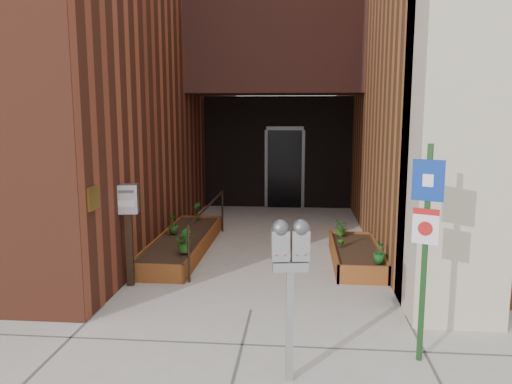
# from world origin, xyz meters

# --- Properties ---
(ground) EXTENTS (80.00, 80.00, 0.00)m
(ground) POSITION_xyz_m (0.00, 0.00, 0.00)
(ground) COLOR #9E9991
(ground) RESTS_ON ground
(architecture) EXTENTS (20.00, 14.60, 10.00)m
(architecture) POSITION_xyz_m (-0.18, 6.89, 4.98)
(architecture) COLOR maroon
(architecture) RESTS_ON ground
(planter_left) EXTENTS (0.90, 3.60, 0.30)m
(planter_left) POSITION_xyz_m (-1.55, 2.70, 0.13)
(planter_left) COLOR brown
(planter_left) RESTS_ON ground
(planter_right) EXTENTS (0.80, 2.20, 0.30)m
(planter_right) POSITION_xyz_m (1.60, 2.20, 0.13)
(planter_right) COLOR brown
(planter_right) RESTS_ON ground
(handrail) EXTENTS (0.04, 3.34, 0.90)m
(handrail) POSITION_xyz_m (-1.05, 2.65, 0.75)
(handrail) COLOR black
(handrail) RESTS_ON ground
(parking_meter) EXTENTS (0.37, 0.19, 1.60)m
(parking_meter) POSITION_xyz_m (0.54, -1.69, 1.24)
(parking_meter) COLOR #939395
(parking_meter) RESTS_ON ground
(sign_post) EXTENTS (0.29, 0.15, 2.28)m
(sign_post) POSITION_xyz_m (1.89, -1.18, 1.40)
(sign_post) COLOR #153B17
(sign_post) RESTS_ON ground
(payment_dropbox) EXTENTS (0.34, 0.28, 1.54)m
(payment_dropbox) POSITION_xyz_m (-1.90, 0.80, 1.11)
(payment_dropbox) COLOR black
(payment_dropbox) RESTS_ON ground
(shrub_left_a) EXTENTS (0.47, 0.47, 0.37)m
(shrub_left_a) POSITION_xyz_m (-1.25, 1.60, 0.48)
(shrub_left_a) COLOR #25621C
(shrub_left_a) RESTS_ON planter_left
(shrub_left_b) EXTENTS (0.29, 0.29, 0.37)m
(shrub_left_b) POSITION_xyz_m (-1.25, 1.67, 0.48)
(shrub_left_b) COLOR #1D621C
(shrub_left_b) RESTS_ON planter_left
(shrub_left_c) EXTENTS (0.27, 0.27, 0.35)m
(shrub_left_c) POSITION_xyz_m (-1.77, 2.89, 0.47)
(shrub_left_c) COLOR #245317
(shrub_left_c) RESTS_ON planter_left
(shrub_left_d) EXTENTS (0.27, 0.27, 0.37)m
(shrub_left_d) POSITION_xyz_m (-1.58, 4.19, 0.48)
(shrub_left_d) COLOR #185317
(shrub_left_d) RESTS_ON planter_left
(shrub_right_a) EXTENTS (0.23, 0.23, 0.35)m
(shrub_right_a) POSITION_xyz_m (1.85, 1.30, 0.47)
(shrub_right_a) COLOR #164F1A
(shrub_right_a) RESTS_ON planter_right
(shrub_right_b) EXTENTS (0.19, 0.19, 0.35)m
(shrub_right_b) POSITION_xyz_m (1.35, 2.26, 0.47)
(shrub_right_b) COLOR #265117
(shrub_right_b) RESTS_ON planter_right
(shrub_right_c) EXTENTS (0.30, 0.30, 0.33)m
(shrub_right_c) POSITION_xyz_m (1.39, 2.99, 0.47)
(shrub_right_c) COLOR #24601B
(shrub_right_c) RESTS_ON planter_right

